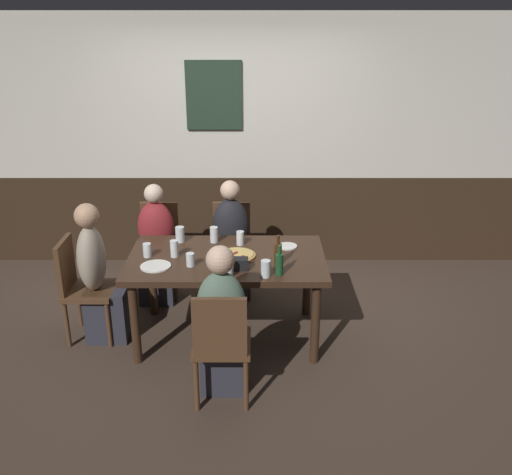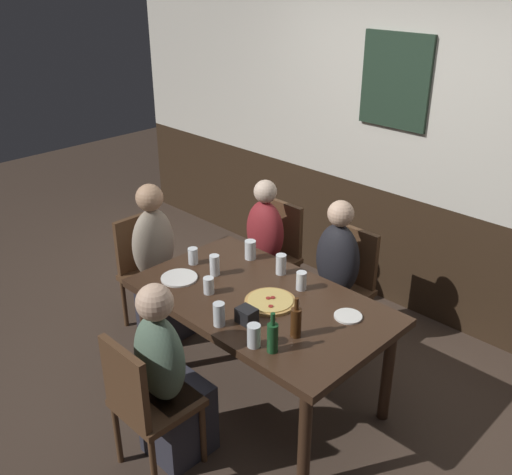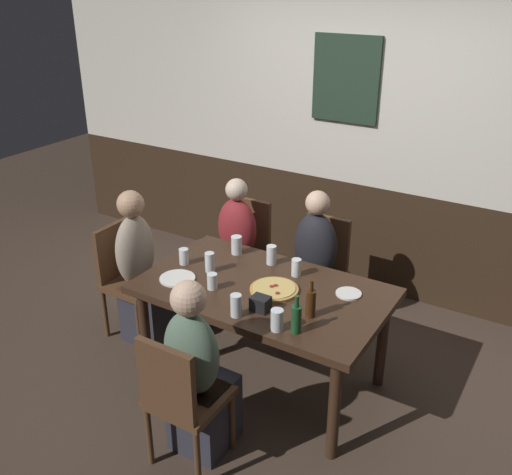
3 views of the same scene
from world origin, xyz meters
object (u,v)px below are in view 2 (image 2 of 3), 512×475
chair_mid_near (145,400)px  plate_white_large (179,278)px  pint_glass_amber (281,266)px  beer_glass_tall (214,266)px  highball_clear (209,286)px  person_mid_near (169,387)px  pint_glass_pale (250,250)px  chair_mid_far (345,281)px  chair_head_west (147,267)px  plate_white_small (348,316)px  dining_table (261,310)px  person_left_far (261,260)px  beer_bottle_brown (296,321)px  beer_glass_half (301,282)px  chair_left_far (275,251)px  person_mid_far (332,291)px  beer_bottle_green (273,337)px  tumbler_short (254,337)px  pizza (271,301)px  pint_glass_stout (219,315)px  condiment_caddy (247,315)px  person_head_west (159,273)px  tumbler_water (193,257)px

chair_mid_near → plate_white_large: (-0.54, 0.68, 0.25)m
pint_glass_amber → beer_glass_tall: bearing=-133.3°
chair_mid_near → highball_clear: 0.81m
person_mid_near → pint_glass_pale: person_mid_near is taller
chair_mid_far → person_mid_near: bearing=-90.0°
chair_head_west → plate_white_small: size_ratio=5.38×
dining_table → highball_clear: (-0.27, -0.18, 0.13)m
dining_table → person_left_far: person_left_far is taller
chair_mid_near → beer_bottle_brown: 0.91m
chair_mid_near → beer_bottle_brown: (0.41, 0.74, 0.34)m
person_mid_near → beer_glass_half: 1.03m
chair_left_far → person_mid_far: (0.70, -0.16, -0.01)m
beer_glass_half → beer_bottle_green: bearing=-62.4°
person_left_far → beer_glass_half: 0.98m
tumbler_short → beer_bottle_green: 0.11m
chair_mid_far → pint_glass_amber: size_ratio=6.45×
chair_mid_far → pizza: size_ratio=2.82×
pint_glass_stout → person_mid_far: bearing=91.7°
person_left_far → pint_glass_pale: bearing=-54.2°
highball_clear → condiment_caddy: size_ratio=0.96×
chair_head_west → beer_bottle_green: bearing=-11.7°
chair_left_far → plate_white_large: chair_left_far is taller
highball_clear → chair_mid_near: bearing=-68.8°
chair_mid_far → plate_white_small: chair_mid_far is taller
chair_head_west → chair_left_far: (0.51, 0.88, 0.00)m
pizza → beer_bottle_brown: size_ratio=1.29×
person_mid_near → condiment_caddy: size_ratio=10.45×
pint_glass_pale → pint_glass_stout: pint_glass_stout is taller
highball_clear → person_mid_near: bearing=-63.2°
chair_mid_far → person_head_west: size_ratio=0.74×
chair_mid_far → condiment_caddy: size_ratio=8.00×
plate_white_large → person_mid_far: bearing=59.5°
beer_glass_tall → tumbler_water: (-0.22, 0.00, -0.02)m
plate_white_large → pizza: bearing=18.1°
pizza → pint_glass_stout: bearing=-97.2°
plate_white_small → condiment_caddy: bearing=-130.4°
person_head_west → highball_clear: size_ratio=11.22×
chair_head_west → condiment_caddy: chair_head_west is taller
beer_bottle_brown → pint_glass_pale: bearing=150.3°
person_left_far → tumbler_water: size_ratio=9.95×
highball_clear → condiment_caddy: highball_clear is taller
person_mid_far → beer_glass_half: size_ratio=9.63×
highball_clear → pint_glass_amber: bearing=73.2°
chair_head_west → tumbler_short: chair_head_west is taller
tumbler_water → chair_left_far: bearing=93.9°
tumbler_short → pint_glass_amber: 0.81m
chair_mid_far → tumbler_short: bearing=-76.1°
dining_table → tumbler_short: bearing=-50.2°
chair_mid_near → beer_glass_half: bearing=84.8°
chair_left_far → person_mid_near: (0.70, -1.60, -0.01)m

